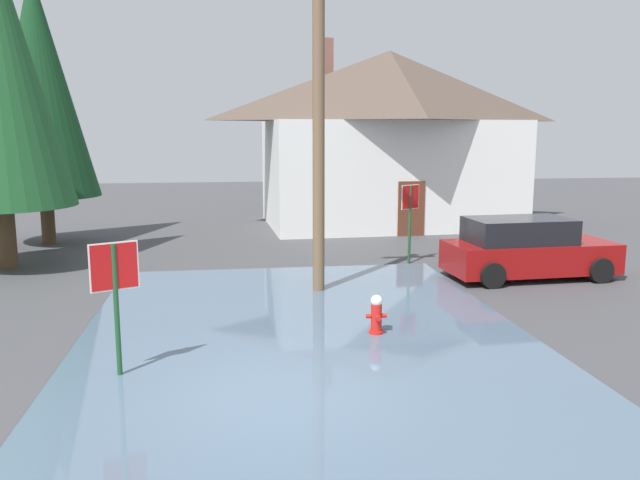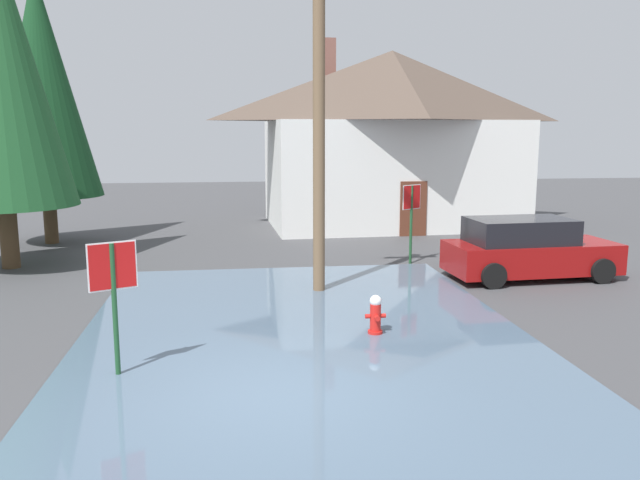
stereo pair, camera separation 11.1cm
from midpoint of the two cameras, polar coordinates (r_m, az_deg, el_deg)
ground_plane at (r=9.60m, az=-4.07°, el=-13.97°), size 80.00×80.00×0.10m
flood_puddle at (r=11.96m, az=-1.41°, el=-8.74°), size 8.32×12.32×0.04m
lane_stop_bar at (r=8.44m, az=-0.01°, el=-17.04°), size 3.88×0.56×0.01m
stop_sign_near at (r=10.29m, az=-18.06°, el=-3.57°), size 0.68×0.33×2.14m
fire_hydrant at (r=12.13m, az=4.78°, el=-6.71°), size 0.39×0.33×0.78m
utility_pole at (r=14.93m, az=-0.35°, el=10.63°), size 1.60×0.28×7.74m
stop_sign_far at (r=18.54m, az=7.85°, el=2.85°), size 0.61×0.37×2.28m
house at (r=26.31m, az=5.97°, el=9.19°), size 10.67×6.99×7.47m
parked_car at (r=17.50m, az=17.72°, el=-0.80°), size 4.41×2.18×1.58m
pine_tree_tall_left at (r=23.55m, az=-23.90°, el=12.49°), size 3.59×3.59×8.98m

